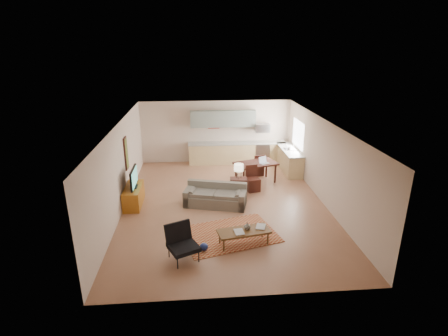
{
  "coord_description": "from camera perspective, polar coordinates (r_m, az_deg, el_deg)",
  "views": [
    {
      "loc": [
        -0.91,
        -10.42,
        4.99
      ],
      "look_at": [
        0.0,
        0.3,
        1.15
      ],
      "focal_mm": 28.0,
      "sensor_mm": 36.0,
      "label": 1
    }
  ],
  "objects": [
    {
      "name": "coffee_table",
      "position": [
        9.33,
        3.24,
        -11.23
      ],
      "size": [
        1.45,
        0.8,
        0.41
      ],
      "primitive_type": null,
      "rotation": [
        0.0,
        0.0,
        0.19
      ],
      "color": "#533315",
      "rests_on": "floor"
    },
    {
      "name": "wall_art_left",
      "position": [
        12.05,
        -15.65,
        2.32
      ],
      "size": [
        0.06,
        0.42,
        1.1
      ],
      "primitive_type": null,
      "color": "olive",
      "rests_on": "room"
    },
    {
      "name": "book_a",
      "position": [
        9.1,
        1.73,
        -10.48
      ],
      "size": [
        0.31,
        0.38,
        0.03
      ],
      "primitive_type": "imported",
      "rotation": [
        0.0,
        0.0,
        0.12
      ],
      "color": "maroon",
      "rests_on": "coffee_table"
    },
    {
      "name": "soap_bottle",
      "position": [
        14.64,
        10.16,
        3.59
      ],
      "size": [
        0.11,
        0.11,
        0.19
      ],
      "primitive_type": "imported",
      "rotation": [
        0.0,
        0.0,
        -0.12
      ],
      "color": "beige",
      "rests_on": "kitchen_counter_right"
    },
    {
      "name": "window_right",
      "position": [
        14.46,
        12.0,
        5.45
      ],
      "size": [
        0.02,
        1.4,
        1.05
      ],
      "primitive_type": "cube",
      "color": "white",
      "rests_on": "room"
    },
    {
      "name": "rug",
      "position": [
        9.84,
        0.89,
        -10.76
      ],
      "size": [
        2.88,
        2.34,
        0.02
      ],
      "primitive_type": "cube",
      "rotation": [
        0.0,
        0.0,
        0.27
      ],
      "color": "maroon",
      "rests_on": "floor"
    },
    {
      "name": "dining_chair_near",
      "position": [
        12.47,
        4.77,
        -1.73
      ],
      "size": [
        0.52,
        0.53,
        0.92
      ],
      "primitive_type": null,
      "rotation": [
        0.0,
        0.0,
        0.19
      ],
      "color": "#341510",
      "rests_on": "floor"
    },
    {
      "name": "vase",
      "position": [
        9.26,
        3.82,
        -9.4
      ],
      "size": [
        0.21,
        0.21,
        0.19
      ],
      "primitive_type": "imported",
      "rotation": [
        0.0,
        0.0,
        -0.08
      ],
      "color": "black",
      "rests_on": "coffee_table"
    },
    {
      "name": "kitchen_counter_right",
      "position": [
        14.67,
        10.58,
        1.32
      ],
      "size": [
        0.64,
        2.26,
        0.92
      ],
      "primitive_type": null,
      "color": "tan",
      "rests_on": "ground"
    },
    {
      "name": "dining_chair_far",
      "position": [
        14.0,
        5.52,
        0.59
      ],
      "size": [
        0.49,
        0.5,
        0.88
      ],
      "primitive_type": null,
      "rotation": [
        0.0,
        0.0,
        3.31
      ],
      "color": "#341510",
      "rests_on": "floor"
    },
    {
      "name": "tv",
      "position": [
        11.53,
        -14.55,
        -1.57
      ],
      "size": [
        0.1,
        1.05,
        0.63
      ],
      "primitive_type": null,
      "color": "black",
      "rests_on": "tv_credenza"
    },
    {
      "name": "table_lamp",
      "position": [
        11.81,
        2.41,
        -0.52
      ],
      "size": [
        0.38,
        0.38,
        0.53
      ],
      "primitive_type": null,
      "rotation": [
        0.0,
        0.0,
        -0.2
      ],
      "color": "beige",
      "rests_on": "console_table"
    },
    {
      "name": "sofa",
      "position": [
        11.34,
        -1.42,
        -4.45
      ],
      "size": [
        2.22,
        1.38,
        0.72
      ],
      "primitive_type": null,
      "rotation": [
        0.0,
        0.0,
        -0.25
      ],
      "color": "#645D50",
      "rests_on": "floor"
    },
    {
      "name": "kitchen_counter_back",
      "position": [
        15.39,
        2.12,
        2.52
      ],
      "size": [
        4.26,
        0.64,
        0.92
      ],
      "primitive_type": null,
      "color": "tan",
      "rests_on": "ground"
    },
    {
      "name": "laptop",
      "position": [
        13.04,
        6.64,
        1.25
      ],
      "size": [
        0.41,
        0.37,
        0.25
      ],
      "primitive_type": null,
      "rotation": [
        0.0,
        0.0,
        0.48
      ],
      "color": "#A5A8AD",
      "rests_on": "dining_table"
    },
    {
      "name": "armchair",
      "position": [
        8.66,
        -6.67,
        -12.21
      ],
      "size": [
        1.02,
        1.02,
        0.88
      ],
      "primitive_type": null,
      "rotation": [
        0.0,
        0.0,
        0.44
      ],
      "color": "black",
      "rests_on": "floor"
    },
    {
      "name": "room",
      "position": [
        11.07,
        0.13,
        0.45
      ],
      "size": [
        9.0,
        9.0,
        9.0
      ],
      "color": "#8F5D42",
      "rests_on": "ground"
    },
    {
      "name": "console_table",
      "position": [
        12.02,
        2.37,
        -3.17
      ],
      "size": [
        0.59,
        0.42,
        0.66
      ],
      "primitive_type": null,
      "rotation": [
        0.0,
        0.0,
        -0.07
      ],
      "color": "#341510",
      "rests_on": "floor"
    },
    {
      "name": "kitchen_microwave",
      "position": [
        15.3,
        6.29,
        6.53
      ],
      "size": [
        0.62,
        0.4,
        0.35
      ],
      "primitive_type": "cube",
      "color": "#A5A8AD",
      "rests_on": "room"
    },
    {
      "name": "book_b",
      "position": [
        9.43,
        5.28,
        -9.43
      ],
      "size": [
        0.43,
        0.47,
        0.03
      ],
      "primitive_type": "imported",
      "rotation": [
        0.0,
        0.0,
        -0.3
      ],
      "color": "navy",
      "rests_on": "coffee_table"
    },
    {
      "name": "triptych",
      "position": [
        15.26,
        -1.71,
        7.38
      ],
      "size": [
        1.7,
        0.04,
        0.5
      ],
      "primitive_type": null,
      "color": "beige",
      "rests_on": "room"
    },
    {
      "name": "upper_cabinets",
      "position": [
        15.11,
        -0.15,
        8.04
      ],
      "size": [
        2.8,
        0.34,
        0.7
      ],
      "primitive_type": "cube",
      "color": "gray",
      "rests_on": "room"
    },
    {
      "name": "tv_credenza",
      "position": [
        11.78,
        -14.54,
        -4.42
      ],
      "size": [
        0.52,
        1.36,
        0.63
      ],
      "primitive_type": null,
      "color": "#925012",
      "rests_on": "floor"
    },
    {
      "name": "kitchen_range",
      "position": [
        15.56,
        6.15,
        2.57
      ],
      "size": [
        0.62,
        0.62,
        0.9
      ],
      "primitive_type": "cube",
      "color": "#A5A8AD",
      "rests_on": "ground"
    },
    {
      "name": "dining_table",
      "position": [
        13.25,
        5.16,
        -0.75
      ],
      "size": [
        1.74,
        1.33,
        0.78
      ],
      "primitive_type": null,
      "rotation": [
        0.0,
        0.0,
        0.33
      ],
      "color": "#341510",
      "rests_on": "floor"
    }
  ]
}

